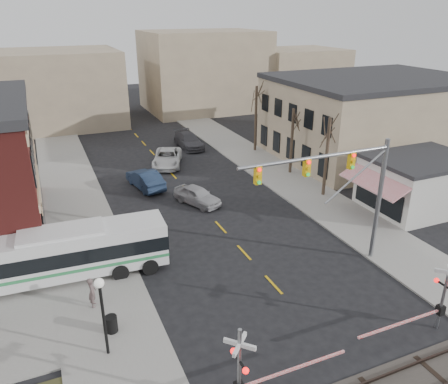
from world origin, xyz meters
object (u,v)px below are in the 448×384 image
at_px(traffic_signal_mast, 346,182).
at_px(pedestrian_far, 96,264).
at_px(transit_bus, 64,253).
at_px(car_b, 145,179).
at_px(car_c, 167,158).
at_px(car_d, 189,141).
at_px(street_lamp, 101,301).
at_px(rr_crossing_east, 437,298).
at_px(pedestrian_near, 92,292).
at_px(car_a, 197,195).
at_px(rr_crossing_west, 249,368).
at_px(trash_bin, 111,324).

height_order(traffic_signal_mast, pedestrian_far, traffic_signal_mast).
xyz_separation_m(transit_bus, traffic_signal_mast, (15.65, -5.31, 3.99)).
xyz_separation_m(car_b, car_c, (3.59, 5.20, -0.03)).
relative_size(car_c, car_d, 1.03).
height_order(traffic_signal_mast, street_lamp, traffic_signal_mast).
distance_m(traffic_signal_mast, rr_crossing_east, 7.77).
xyz_separation_m(traffic_signal_mast, pedestrian_far, (-13.99, 4.80, -4.85)).
distance_m(pedestrian_near, pedestrian_far, 3.06).
bearing_deg(pedestrian_far, street_lamp, -116.59).
xyz_separation_m(transit_bus, street_lamp, (1.15, -7.40, 1.32)).
height_order(traffic_signal_mast, car_c, traffic_signal_mast).
distance_m(transit_bus, car_a, 13.09).
bearing_deg(car_b, rr_crossing_west, 75.44).
relative_size(transit_bus, traffic_signal_mast, 1.23).
xyz_separation_m(traffic_signal_mast, trash_bin, (-14.06, -0.65, -5.17)).
xyz_separation_m(rr_crossing_east, car_a, (-5.48, 19.24, -1.21)).
height_order(rr_crossing_west, trash_bin, rr_crossing_west).
bearing_deg(car_b, transit_bus, 47.51).
bearing_deg(car_b, traffic_signal_mast, 103.70).
height_order(car_a, car_c, car_c).
bearing_deg(pedestrian_far, rr_crossing_east, -60.45).
height_order(traffic_signal_mast, pedestrian_near, traffic_signal_mast).
distance_m(street_lamp, car_b, 20.98).
relative_size(car_c, pedestrian_near, 3.42).
bearing_deg(street_lamp, car_a, 56.18).
bearing_deg(pedestrian_near, traffic_signal_mast, -90.09).
height_order(trash_bin, car_b, car_b).
bearing_deg(car_b, pedestrian_near, 56.66).
relative_size(car_a, pedestrian_far, 2.89).
distance_m(street_lamp, car_c, 27.09).
distance_m(traffic_signal_mast, car_a, 14.25).
xyz_separation_m(traffic_signal_mast, street_lamp, (-14.50, -2.09, -2.66)).
bearing_deg(rr_crossing_east, car_d, 91.39).
relative_size(rr_crossing_west, car_c, 0.95).
bearing_deg(rr_crossing_west, pedestrian_far, 109.53).
distance_m(rr_crossing_east, car_d, 34.87).
distance_m(rr_crossing_east, car_c, 30.07).
height_order(transit_bus, car_a, transit_bus).
bearing_deg(car_a, pedestrian_near, -157.06).
xyz_separation_m(rr_crossing_east, pedestrian_far, (-14.72, 11.56, -1.08)).
height_order(rr_crossing_west, pedestrian_far, rr_crossing_west).
relative_size(car_a, pedestrian_near, 2.57).
bearing_deg(traffic_signal_mast, trash_bin, -177.37).
xyz_separation_m(rr_crossing_east, car_b, (-8.57, 24.44, -1.12)).
bearing_deg(rr_crossing_east, pedestrian_near, 150.81).
height_order(traffic_signal_mast, car_a, traffic_signal_mast).
xyz_separation_m(rr_crossing_east, trash_bin, (-14.80, 6.11, -1.41)).
bearing_deg(trash_bin, pedestrian_far, 89.20).
height_order(car_b, car_d, car_b).
height_order(car_c, pedestrian_far, pedestrian_far).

